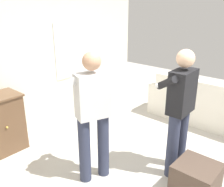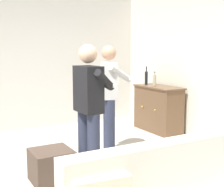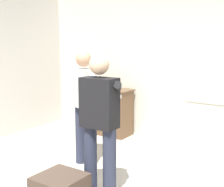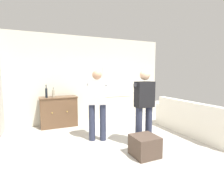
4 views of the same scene
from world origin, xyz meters
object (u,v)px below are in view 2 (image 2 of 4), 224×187
at_px(bottle_wine_green, 154,80).
at_px(person_standing_right, 89,107).
at_px(sideboard_cabinet, 158,109).
at_px(ottoman, 52,166).
at_px(person_standing_left, 110,94).
at_px(bottle_liquor_amber, 146,78).

height_order(bottle_wine_green, person_standing_right, person_standing_right).
relative_size(sideboard_cabinet, ottoman, 2.26).
distance_m(sideboard_cabinet, bottle_wine_green, 0.58).
distance_m(ottoman, person_standing_right, 0.88).
height_order(sideboard_cabinet, person_standing_left, person_standing_left).
xyz_separation_m(bottle_wine_green, bottle_liquor_amber, (-0.20, -0.06, 0.03)).
bearing_deg(ottoman, bottle_wine_green, 118.19).
distance_m(bottle_wine_green, ottoman, 3.12).
height_order(bottle_liquor_amber, person_standing_right, person_standing_right).
xyz_separation_m(ottoman, person_standing_right, (0.24, 0.41, 0.74)).
distance_m(bottle_wine_green, person_standing_right, 2.79).
bearing_deg(person_standing_left, ottoman, -63.36).
bearing_deg(sideboard_cabinet, person_standing_left, -64.64).
xyz_separation_m(bottle_wine_green, person_standing_left, (0.85, -1.51, -0.08)).
xyz_separation_m(ottoman, person_standing_left, (-0.57, 1.14, 0.74)).
bearing_deg(bottle_wine_green, ottoman, -61.81).
height_order(bottle_wine_green, bottle_liquor_amber, bottle_liquor_amber).
bearing_deg(person_standing_right, person_standing_left, 137.83).
bearing_deg(person_standing_left, bottle_wine_green, 119.34).
height_order(bottle_wine_green, ottoman, bottle_wine_green).
xyz_separation_m(sideboard_cabinet, person_standing_right, (1.53, -2.24, 0.48)).
bearing_deg(ottoman, sideboard_cabinet, 115.92).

